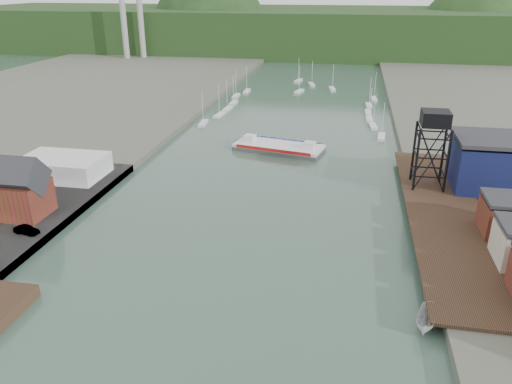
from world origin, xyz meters
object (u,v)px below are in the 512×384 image
at_px(chain_ferry, 279,147).
at_px(lift_tower, 435,123).
at_px(harbor_building, 13,192).
at_px(motorboat, 427,320).

bearing_deg(chain_ferry, lift_tower, -22.69).
bearing_deg(chain_ferry, harbor_building, -117.02).
relative_size(lift_tower, motorboat, 2.47).
bearing_deg(chain_ferry, motorboat, -55.17).
relative_size(chain_ferry, motorboat, 3.84).
bearing_deg(lift_tower, chain_ferry, 145.49).
bearing_deg(harbor_building, motorboat, -14.26).
distance_m(lift_tower, chain_ferry, 44.99).
relative_size(harbor_building, chain_ferry, 0.49).
xyz_separation_m(harbor_building, lift_tower, (77.00, 28.00, 9.56)).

